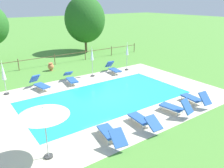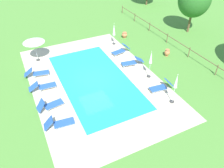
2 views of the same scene
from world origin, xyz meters
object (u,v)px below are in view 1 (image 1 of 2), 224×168
Objects in this scene: sun_lounger_north_near_steps at (40,84)px; sun_lounger_north_mid at (195,98)px; patio_umbrella_closed_row_centre at (127,52)px; sun_lounger_south_near_corner at (113,68)px; terracotta_urn_by_tree at (51,67)px; sun_lounger_south_mid at (111,133)px; patio_umbrella_closed_row_west at (3,73)px; patio_umbrella_closed_row_mid_west at (92,56)px; sun_lounger_north_far at (176,107)px; sun_lounger_north_end at (143,120)px; tree_centre at (85,20)px; sun_lounger_south_far at (71,78)px; patio_umbrella_open_foreground at (43,112)px.

sun_lounger_north_mid reaches higher than sun_lounger_north_near_steps.
patio_umbrella_closed_row_centre is (1.19, 7.99, 1.29)m from sun_lounger_north_mid.
terracotta_urn_by_tree is (-4.15, 3.72, -0.01)m from sun_lounger_south_near_corner.
sun_lounger_south_mid is (-6.35, -0.19, -0.02)m from sun_lounger_north_mid.
patio_umbrella_closed_row_west is at bearing 137.20° from sun_lounger_north_mid.
sun_lounger_south_near_corner is at bearing -5.63° from patio_umbrella_closed_row_mid_west.
sun_lounger_north_mid is 8.62m from patio_umbrella_closed_row_mid_west.
sun_lounger_north_far is 0.92× the size of sun_lounger_north_end.
sun_lounger_north_far is 0.76× the size of patio_umbrella_closed_row_centre.
tree_centre is (6.63, 5.42, 3.40)m from terracotta_urn_by_tree.
sun_lounger_south_near_corner is 0.79× the size of patio_umbrella_closed_row_centre.
sun_lounger_south_far is at bearing -2.41° from sun_lounger_north_near_steps.
sun_lounger_south_near_corner is (4.06, 8.16, 0.03)m from sun_lounger_north_end.
sun_lounger_south_mid is at bearing -103.81° from sun_lounger_south_far.
tree_centre is (11.12, 8.94, 2.29)m from patio_umbrella_closed_row_west.
sun_lounger_north_near_steps is at bearing 73.13° from patio_umbrella_open_foreground.
patio_umbrella_open_foreground is at bearing 176.31° from sun_lounger_north_far.
terracotta_urn_by_tree is (-4.41, 11.76, -0.01)m from sun_lounger_north_mid.
patio_umbrella_open_foreground is 0.98× the size of patio_umbrella_closed_row_west.
sun_lounger_north_far is 4.40m from sun_lounger_south_mid.
patio_umbrella_open_foreground is (-7.09, 0.46, 1.63)m from sun_lounger_north_far.
sun_lounger_north_end is at bearing -89.56° from sun_lounger_south_far.
sun_lounger_north_end is 2.97× the size of terracotta_urn_by_tree.
sun_lounger_north_far is 8.32m from sun_lounger_south_far.
sun_lounger_north_near_steps is 0.94× the size of sun_lounger_south_far.
patio_umbrella_closed_row_centre reaches higher than sun_lounger_south_near_corner.
tree_centre reaches higher than sun_lounger_south_near_corner.
sun_lounger_north_far is 10.94m from patio_umbrella_closed_row_west.
patio_umbrella_closed_row_west is 14.45m from tree_centre.
patio_umbrella_closed_row_mid_west is (6.81, 7.92, -0.36)m from patio_umbrella_open_foreground.
patio_umbrella_closed_row_west is at bearing 178.68° from sun_lounger_south_near_corner.
patio_umbrella_closed_row_centre is (10.09, -0.25, 0.19)m from patio_umbrella_closed_row_west.
sun_lounger_south_mid is 8.87m from patio_umbrella_closed_row_west.
sun_lounger_south_near_corner is 0.93× the size of sun_lounger_south_far.
sun_lounger_south_mid is at bearing -178.29° from sun_lounger_north_mid.
sun_lounger_north_mid is 0.94× the size of sun_lounger_north_end.
sun_lounger_south_mid reaches higher than sun_lounger_north_end.
sun_lounger_south_near_corner is at bearing 63.51° from sun_lounger_north_end.
patio_umbrella_open_foreground is (-8.78, -7.72, 1.64)m from sun_lounger_south_near_corner.
sun_lounger_south_far is 3.02× the size of terracotta_urn_by_tree.
sun_lounger_south_near_corner is 10.24m from sun_lounger_south_mid.
sun_lounger_north_near_steps is 4.70m from patio_umbrella_closed_row_mid_west.
patio_umbrella_closed_row_centre is at bearing 0.56° from sun_lounger_north_near_steps.
sun_lounger_south_far is 4.67m from patio_umbrella_closed_row_west.
patio_umbrella_closed_row_west is 10.10m from patio_umbrella_closed_row_centre.
sun_lounger_north_near_steps is 1.05× the size of sun_lounger_north_far.
patio_umbrella_closed_row_west is (-8.64, 0.20, 1.10)m from sun_lounger_south_near_corner.
sun_lounger_south_near_corner is 2.35m from patio_umbrella_closed_row_mid_west.
sun_lounger_north_far is 2.72× the size of terracotta_urn_by_tree.
patio_umbrella_closed_row_mid_west reaches higher than terracotta_urn_by_tree.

